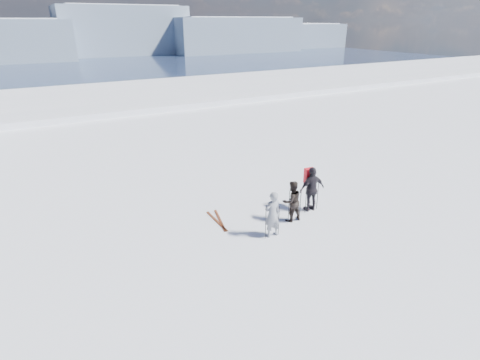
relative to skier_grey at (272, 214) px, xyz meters
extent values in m
plane|color=white|center=(0.96, 58.38, -18.35)|extent=(220.00, 208.01, 71.62)
cube|color=white|center=(0.96, 28.38, -7.35)|extent=(180.00, 16.00, 14.00)
plane|color=navy|center=(0.96, 288.38, -30.85)|extent=(820.00, 820.00, 0.00)
cube|color=slate|center=(100.96, 468.38, -4.85)|extent=(140.00, 80.00, 52.00)
cube|color=white|center=(100.96, 468.38, 18.15)|extent=(119.00, 70.00, 8.00)
cube|color=slate|center=(230.96, 438.38, -10.85)|extent=(160.00, 80.00, 40.00)
cube|color=white|center=(230.96, 438.38, 6.15)|extent=(136.00, 70.00, 8.00)
cube|color=slate|center=(350.96, 468.38, -14.85)|extent=(130.00, 80.00, 32.00)
cube|color=white|center=(350.96, 468.38, -1.85)|extent=(110.50, 70.00, 8.00)
imported|color=gray|center=(0.00, 0.00, 0.00)|extent=(0.64, 0.43, 1.71)
imported|color=black|center=(1.27, 0.59, -0.05)|extent=(0.80, 0.64, 1.61)
imported|color=black|center=(2.45, 0.88, 0.07)|extent=(1.12, 0.56, 1.84)
cube|color=red|center=(2.48, 1.13, 1.29)|extent=(0.41, 0.26, 0.60)
cylinder|color=black|center=(-0.29, -0.04, -0.19)|extent=(0.02, 0.02, 1.34)
cylinder|color=black|center=(0.25, -0.04, -0.29)|extent=(0.02, 0.02, 1.13)
cylinder|color=black|center=(1.05, 0.46, -0.19)|extent=(0.02, 0.02, 1.33)
cylinder|color=black|center=(1.59, 0.47, -0.22)|extent=(0.02, 0.02, 1.26)
cylinder|color=black|center=(2.13, 0.81, -0.22)|extent=(0.02, 0.02, 1.26)
cylinder|color=black|center=(2.74, 0.84, -0.18)|extent=(0.02, 0.02, 1.35)
cube|color=black|center=(-1.26, 1.87, -0.84)|extent=(0.10, 1.70, 0.03)
cube|color=black|center=(-1.12, 1.87, -0.84)|extent=(0.47, 1.68, 0.03)
camera|label=1|loc=(-6.54, -9.45, 6.20)|focal=28.00mm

